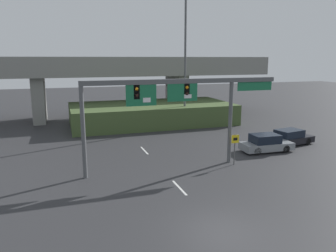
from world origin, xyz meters
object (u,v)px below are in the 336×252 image
object	(u,v)px
parked_sedan_mid_right	(290,138)
parked_sedan_near_right	(266,143)
signal_gantry	(176,97)
highway_light_pole_near	(185,57)
speed_limit_sign	(235,145)

from	to	relation	value
parked_sedan_mid_right	parked_sedan_near_right	bearing A→B (deg)	-170.40
parked_sedan_mid_right	signal_gantry	bearing A→B (deg)	-176.47
parked_sedan_mid_right	highway_light_pole_near	bearing A→B (deg)	110.44
signal_gantry	parked_sedan_near_right	bearing A→B (deg)	11.03
highway_light_pole_near	speed_limit_sign	bearing A→B (deg)	-96.12
speed_limit_sign	parked_sedan_mid_right	xyz separation A→B (m)	(7.69, 3.54, -0.86)
highway_light_pole_near	parked_sedan_mid_right	xyz separation A→B (m)	(6.18, -10.54, -7.19)
speed_limit_sign	highway_light_pole_near	world-z (taller)	highway_light_pole_near
parked_sedan_near_right	signal_gantry	bearing A→B (deg)	-166.75
parked_sedan_near_right	parked_sedan_mid_right	world-z (taller)	parked_sedan_near_right
parked_sedan_near_right	speed_limit_sign	bearing A→B (deg)	-149.33
highway_light_pole_near	parked_sedan_near_right	bearing A→B (deg)	-76.47
highway_light_pole_near	parked_sedan_mid_right	bearing A→B (deg)	-59.62
highway_light_pole_near	signal_gantry	bearing A→B (deg)	-113.53
parked_sedan_near_right	parked_sedan_mid_right	distance (m)	3.56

